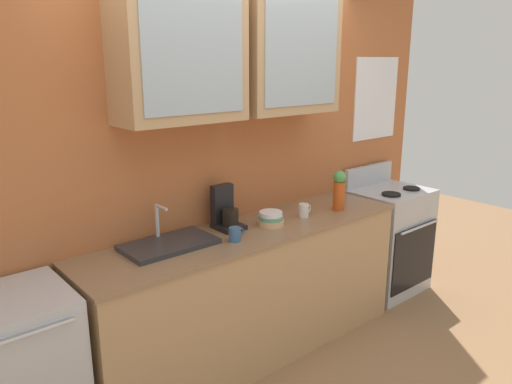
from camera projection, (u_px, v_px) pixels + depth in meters
The scene contains 11 objects.
ground_plane at pixel (251, 352), 3.53m from camera, with size 10.00×10.00×0.00m, color #936B47.
back_wall_unit at pixel (224, 123), 3.33m from camera, with size 4.32×0.43×2.90m.
counter at pixel (251, 293), 3.41m from camera, with size 2.41×0.59×0.93m.
stove_range at pixel (388, 239), 4.41m from camera, with size 0.67×0.58×1.11m.
sink_faucet at pixel (169, 243), 2.99m from camera, with size 0.56×0.32×0.24m.
bowl_stack at pixel (271, 219), 3.37m from camera, with size 0.18×0.18×0.10m.
vase at pixel (339, 189), 3.68m from camera, with size 0.10×0.10×0.30m.
cup_near_sink at pixel (235, 234), 3.07m from camera, with size 0.11×0.08×0.09m.
cup_near_bowls at pixel (304, 210), 3.54m from camera, with size 0.11×0.07×0.10m.
dishwasher at pixel (19, 383), 2.46m from camera, with size 0.56×0.58×0.93m.
coffee_maker at pixel (226, 212), 3.31m from camera, with size 0.17×0.20×0.29m.
Camera 1 is at (-1.99, -2.39, 2.03)m, focal length 34.63 mm.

